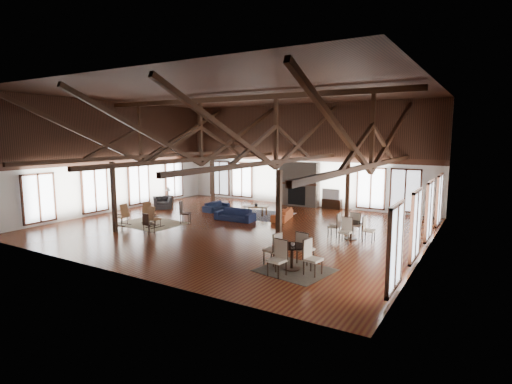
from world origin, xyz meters
The scene contains 31 objects.
floor centered at (0.00, 0.00, 0.00)m, with size 16.00×16.00×0.00m, color #582C12.
ceiling centered at (0.00, 0.00, 6.00)m, with size 16.00×14.00×0.02m, color black.
wall_back centered at (0.00, 7.00, 3.00)m, with size 16.00×0.02×6.00m, color silver.
wall_front centered at (0.00, -7.00, 3.00)m, with size 16.00×0.02×6.00m, color silver.
wall_left centered at (-8.00, 0.00, 3.00)m, with size 0.02×14.00×6.00m, color silver.
wall_right centered at (8.00, 0.00, 3.00)m, with size 0.02×14.00×6.00m, color silver.
roof_truss centered at (0.00, 0.00, 4.03)m, with size 15.60×14.07×3.14m.
post_grid centered at (0.00, 0.00, 1.52)m, with size 8.16×7.16×3.05m.
fireplace centered at (0.00, 6.67, 1.29)m, with size 2.50×0.69×2.60m.
ceiling_fan centered at (0.50, -1.00, 3.73)m, with size 1.60×1.60×0.75m.
sofa_navy_front centered at (-0.88, 1.15, 0.29)m, with size 1.99×0.78×0.58m, color #141B38.
sofa_navy_left centered at (-3.24, 2.79, 0.24)m, with size 0.65×1.66×0.49m, color #141C37.
sofa_orange centered at (1.02, 2.54, 0.26)m, with size 0.71×1.81×0.53m, color #B14B22.
coffee_table centered at (-0.72, 2.84, 0.43)m, with size 1.40×0.97×0.49m.
vase centered at (-0.64, 2.78, 0.59)m, with size 0.19×0.19×0.20m, color #B2B2B2.
armchair centered at (-6.31, 1.76, 0.33)m, with size 1.03×0.90×0.67m, color #2F2F32.
side_table_lamp centered at (-6.70, 2.65, 0.43)m, with size 0.45×0.45×1.14m.
rocking_chair_a centered at (-4.21, -1.38, 0.47)m, with size 0.61×0.86×1.00m.
rocking_chair_b centered at (-3.20, -2.04, 0.46)m, with size 0.48×0.80×0.98m.
rocking_chair_c centered at (-4.75, -2.42, 0.48)m, with size 0.81×0.48×1.01m.
side_chair_a centered at (-2.57, -0.71, 0.63)m, with size 0.61×0.61×1.08m.
side_chair_b centered at (-2.55, -3.02, 0.52)m, with size 0.39×0.39×0.89m.
cafe_table_near centered at (4.71, -3.97, 0.53)m, with size 2.08×2.08×1.06m.
cafe_table_far centered at (5.15, 0.57, 0.50)m, with size 1.89×1.89×0.99m.
cup_near centered at (4.76, -4.00, 0.82)m, with size 0.13×0.13×0.10m, color #B2B2B2.
cup_far centered at (5.12, 0.57, 0.76)m, with size 0.12×0.12×0.09m, color #B2B2B2.
tv_console centered at (2.06, 6.75, 0.27)m, with size 1.09×0.41×0.54m, color black.
television centered at (2.01, 6.75, 0.84)m, with size 1.03×0.14×0.59m, color #B2B2B2.
rug_tan centered at (-3.92, -1.50, 0.01)m, with size 2.92×2.30×0.01m, color tan.
rug_navy centered at (-0.68, 2.93, 0.01)m, with size 3.51×2.63×0.01m, color #192048.
rug_dark centered at (4.86, -4.02, 0.01)m, with size 2.06×1.87×0.01m, color black.
Camera 1 is at (9.95, -14.84, 4.13)m, focal length 28.00 mm.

